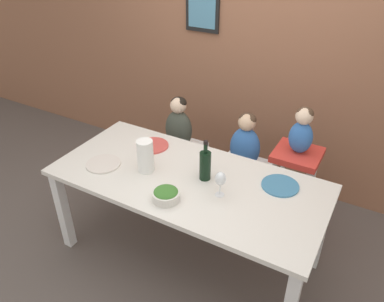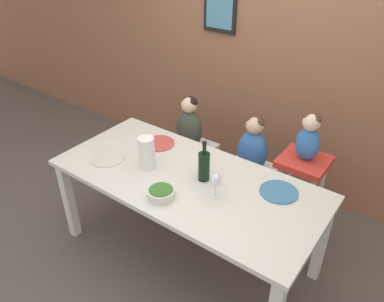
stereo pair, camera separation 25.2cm
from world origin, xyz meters
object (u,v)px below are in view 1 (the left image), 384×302
salad_bowl_large (166,194)px  dinner_plate_back_right (280,186)px  wine_bottle (205,165)px  person_baby_right (302,129)px  person_child_center (245,142)px  paper_towel_roll (145,156)px  wine_glass_near (220,179)px  chair_far_left (179,154)px  person_child_left (179,124)px  chair_far_center (243,173)px  chair_right_highchair (295,170)px  dinner_plate_front_left (103,164)px  dinner_plate_back_left (153,145)px

salad_bowl_large → dinner_plate_back_right: size_ratio=0.73×
wine_bottle → person_baby_right: bearing=54.6°
person_child_center → salad_bowl_large: size_ratio=2.70×
paper_towel_roll → wine_glass_near: bearing=0.5°
chair_far_left → person_child_center: 0.71m
person_child_left → wine_glass_near: person_child_left is taller
person_baby_right → wine_glass_near: (-0.29, -0.76, -0.07)m
chair_far_center → person_baby_right: (0.43, 0.00, 0.54)m
wine_bottle → chair_right_highchair: bearing=54.6°
wine_bottle → wine_glass_near: size_ratio=1.69×
person_child_left → person_baby_right: (1.07, 0.00, 0.23)m
person_child_center → person_child_left: bearing=180.0°
paper_towel_roll → wine_glass_near: paper_towel_roll is taller
chair_far_center → person_child_left: 0.71m
chair_far_left → paper_towel_roll: 0.92m
chair_far_center → dinner_plate_back_right: bearing=-47.1°
person_child_left → dinner_plate_front_left: size_ratio=1.97×
person_child_left → paper_towel_roll: (0.20, -0.77, 0.16)m
dinner_plate_back_right → person_child_center: bearing=132.8°
person_child_left → salad_bowl_large: 1.09m
person_child_left → dinner_plate_back_right: size_ratio=1.97×
person_child_center → person_baby_right: bearing=0.1°
person_baby_right → dinner_plate_back_left: bearing=-155.0°
person_child_left → dinner_plate_back_left: 0.48m
person_child_left → wine_bottle: (0.61, -0.65, 0.15)m
person_child_left → person_child_center: (0.64, 0.00, 0.00)m
chair_far_left → chair_far_center: same height
chair_right_highchair → dinner_plate_front_left: dinner_plate_front_left is taller
chair_far_center → paper_towel_roll: paper_towel_roll is taller
chair_far_center → dinner_plate_back_left: bearing=-141.2°
person_child_center → person_baby_right: (0.43, 0.00, 0.23)m
chair_far_left → wine_glass_near: bearing=-44.5°
paper_towel_roll → chair_far_center: bearing=60.3°
wine_glass_near → dinner_plate_back_left: bearing=158.3°
chair_right_highchair → salad_bowl_large: salad_bowl_large is taller
chair_right_highchair → paper_towel_roll: bearing=-138.5°
chair_far_left → wine_bottle: bearing=-46.9°
chair_far_center → wine_glass_near: (0.14, -0.76, 0.47)m
chair_far_center → dinner_plate_back_left: (-0.59, -0.47, 0.35)m
chair_far_center → wine_glass_near: bearing=-79.9°
chair_far_center → person_child_left: bearing=179.9°
chair_right_highchair → paper_towel_roll: 1.19m
person_child_left → paper_towel_roll: size_ratio=2.05×
wine_bottle → paper_towel_roll: size_ratio=1.24×
person_child_center → dinner_plate_front_left: person_child_center is taller
person_child_center → person_baby_right: size_ratio=1.33×
wine_bottle → dinner_plate_back_left: wine_bottle is taller
wine_glass_near → dinner_plate_back_left: 0.79m
chair_far_center → salad_bowl_large: size_ratio=2.57×
chair_right_highchair → person_baby_right: 0.36m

